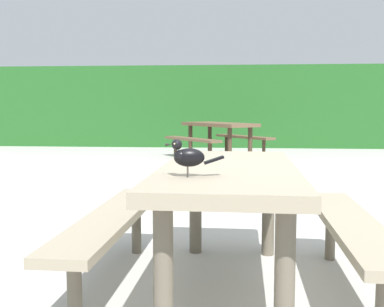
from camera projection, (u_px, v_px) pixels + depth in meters
ground_plane at (284, 280)px, 2.95m from camera, size 60.00×60.00×0.00m
hedge_wall at (246, 107)px, 13.19m from camera, size 28.00×1.86×2.16m
picnic_table_foreground at (229, 197)px, 2.74m from camera, size 1.72×1.82×0.74m
bird_grackle at (187, 156)px, 2.28m from camera, size 0.29×0.10×0.18m
picnic_table_mid_left at (219, 131)px, 10.06m from camera, size 2.38×2.39×0.74m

